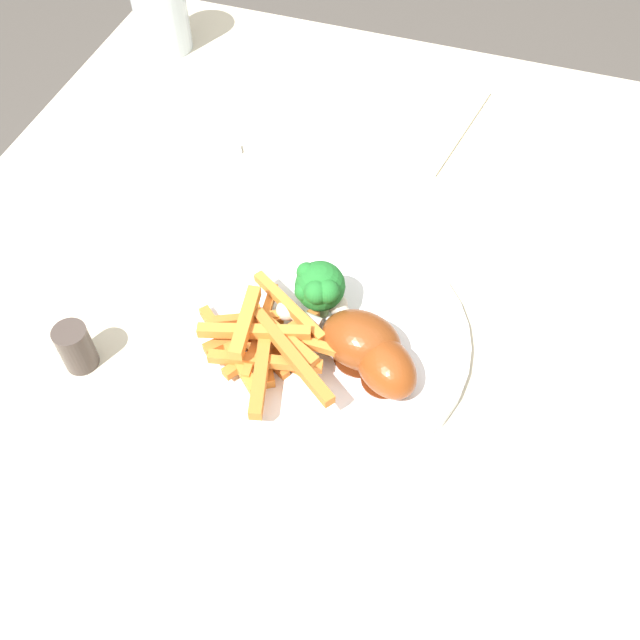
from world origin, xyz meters
name	(u,v)px	position (x,y,z in m)	size (l,w,h in m)	color
ground_plane	(282,601)	(0.00, 0.00, 0.00)	(6.00, 6.00, 0.00)	#4C4742
dining_table	(256,426)	(0.00, 0.00, 0.64)	(1.09, 0.74, 0.76)	beige
dinner_plate	(320,337)	(0.04, -0.06, 0.76)	(0.27, 0.27, 0.01)	white
broccoli_floret_front	(319,287)	(0.07, -0.05, 0.81)	(0.05, 0.05, 0.06)	#79A059
carrot_fries_pile	(264,343)	(0.01, -0.02, 0.79)	(0.14, 0.16, 0.04)	orange
chicken_drumstick_near	(357,339)	(0.03, -0.09, 0.79)	(0.06, 0.12, 0.05)	#58220D
chicken_drumstick_far	(381,361)	(0.02, -0.12, 0.79)	(0.10, 0.11, 0.04)	#5D230D
fork	(157,160)	(0.22, 0.20, 0.76)	(0.19, 0.01, 0.01)	silver
water_glass	(160,7)	(0.43, 0.28, 0.81)	(0.07, 0.07, 0.11)	silver
napkin	(410,115)	(0.39, -0.05, 0.76)	(0.17, 0.14, 0.00)	beige
pepper_shaker	(76,347)	(-0.05, 0.14, 0.78)	(0.03, 0.03, 0.05)	#423833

